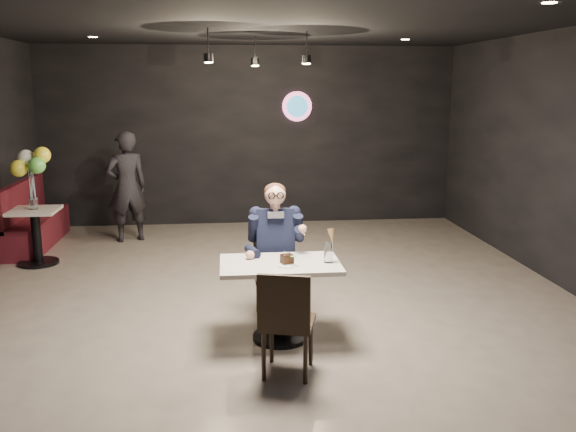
{
  "coord_description": "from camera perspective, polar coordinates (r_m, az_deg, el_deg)",
  "views": [
    {
      "loc": [
        -0.43,
        -5.92,
        2.34
      ],
      "look_at": [
        0.19,
        0.05,
        1.06
      ],
      "focal_mm": 38.0,
      "sensor_mm": 36.0,
      "label": 1
    }
  ],
  "objects": [
    {
      "name": "balloon_vase",
      "position": [
        8.67,
        -22.71,
        1.11
      ],
      "size": [
        0.11,
        0.11,
        0.16
      ],
      "primitive_type": "cylinder",
      "color": "silver",
      "rests_on": "side_table"
    },
    {
      "name": "cake_slice",
      "position": [
        5.54,
        -0.09,
        -4.07
      ],
      "size": [
        0.13,
        0.12,
        0.07
      ],
      "primitive_type": "cube",
      "rotation": [
        0.0,
        0.0,
        0.35
      ],
      "color": "black",
      "rests_on": "dessert_plate"
    },
    {
      "name": "dessert_plate",
      "position": [
        5.52,
        -0.04,
        -4.61
      ],
      "size": [
        0.19,
        0.19,
        0.01
      ],
      "primitive_type": "cylinder",
      "color": "white",
      "rests_on": "main_table"
    },
    {
      "name": "main_table",
      "position": [
        5.73,
        -0.74,
        -7.96
      ],
      "size": [
        1.1,
        0.7,
        0.75
      ],
      "primitive_type": "cube",
      "color": "white",
      "rests_on": "floor"
    },
    {
      "name": "wall_sign",
      "position": [
        10.46,
        0.85,
        10.22
      ],
      "size": [
        0.5,
        0.06,
        0.5
      ],
      "primitive_type": null,
      "color": "pink",
      "rests_on": "floor"
    },
    {
      "name": "chair_near",
      "position": [
        5.06,
        -0.02,
        -9.74
      ],
      "size": [
        0.53,
        0.55,
        0.92
      ],
      "primitive_type": "cube",
      "rotation": [
        0.0,
        0.0,
        -0.26
      ],
      "color": "black",
      "rests_on": "floor"
    },
    {
      "name": "passerby",
      "position": [
        9.56,
        -14.83,
        2.66
      ],
      "size": [
        0.72,
        0.6,
        1.68
      ],
      "primitive_type": "imported",
      "rotation": [
        0.0,
        0.0,
        3.52
      ],
      "color": "black",
      "rests_on": "floor"
    },
    {
      "name": "seated_man",
      "position": [
        6.15,
        -1.21,
        -3.19
      ],
      "size": [
        0.6,
        0.8,
        1.44
      ],
      "primitive_type": "cube",
      "color": "black",
      "rests_on": "floor"
    },
    {
      "name": "pendant_lights",
      "position": [
        7.95,
        -2.9,
        15.97
      ],
      "size": [
        1.4,
        1.2,
        0.36
      ],
      "primitive_type": "cube",
      "color": "black",
      "rests_on": "floor"
    },
    {
      "name": "floor",
      "position": [
        6.38,
        -1.64,
        -9.45
      ],
      "size": [
        9.0,
        9.0,
        0.0
      ],
      "primitive_type": "plane",
      "color": "gray",
      "rests_on": "ground"
    },
    {
      "name": "booth_bench",
      "position": [
        9.76,
        -22.58,
        0.18
      ],
      "size": [
        0.48,
        1.93,
        0.97
      ],
      "primitive_type": "cube",
      "color": "#4F1116",
      "rests_on": "floor"
    },
    {
      "name": "chair_far",
      "position": [
        6.22,
        -1.2,
        -5.5
      ],
      "size": [
        0.42,
        0.46,
        0.92
      ],
      "primitive_type": "cube",
      "color": "black",
      "rests_on": "floor"
    },
    {
      "name": "wafer_cone",
      "position": [
        5.57,
        4.11,
        -1.89
      ],
      "size": [
        0.08,
        0.08,
        0.14
      ],
      "primitive_type": "cone",
      "rotation": [
        0.0,
        0.0,
        0.26
      ],
      "color": "tan",
      "rests_on": "sundae_glass"
    },
    {
      "name": "side_table",
      "position": [
        8.76,
        -22.47,
        -1.82
      ],
      "size": [
        0.6,
        0.6,
        0.75
      ],
      "primitive_type": "cube",
      "color": "white",
      "rests_on": "floor"
    },
    {
      "name": "mint_leaf",
      "position": [
        5.48,
        0.51,
        -3.79
      ],
      "size": [
        0.06,
        0.04,
        0.01
      ],
      "primitive_type": "ellipsoid",
      "color": "#2A802B",
      "rests_on": "cake_slice"
    },
    {
      "name": "balloon_bunch",
      "position": [
        8.61,
        -22.92,
        3.72
      ],
      "size": [
        0.4,
        0.4,
        0.66
      ],
      "primitive_type": "cube",
      "color": "yellow",
      "rests_on": "balloon_vase"
    },
    {
      "name": "sundae_glass",
      "position": [
        5.61,
        3.78,
        -3.44
      ],
      "size": [
        0.08,
        0.08,
        0.18
      ],
      "primitive_type": "cylinder",
      "color": "silver",
      "rests_on": "main_table"
    }
  ]
}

